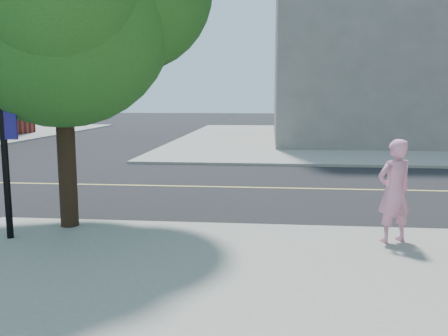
# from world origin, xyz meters

# --- Properties ---
(ground) EXTENTS (140.00, 140.00, 0.00)m
(ground) POSITION_xyz_m (0.00, 0.00, 0.00)
(ground) COLOR black
(ground) RESTS_ON ground
(road_ew) EXTENTS (140.00, 9.00, 0.01)m
(road_ew) POSITION_xyz_m (0.00, 4.50, 0.01)
(road_ew) COLOR black
(road_ew) RESTS_ON ground
(sidewalk_ne) EXTENTS (29.00, 25.00, 0.12)m
(sidewalk_ne) POSITION_xyz_m (13.50, 21.50, 0.06)
(sidewalk_ne) COLOR gray
(sidewalk_ne) RESTS_ON ground
(filler_ne) EXTENTS (18.00, 16.00, 14.00)m
(filler_ne) POSITION_xyz_m (14.00, 22.00, 7.12)
(filler_ne) COLOR slate
(filler_ne) RESTS_ON sidewalk_ne
(man_on_phone) EXTENTS (0.80, 0.68, 1.85)m
(man_on_phone) POSITION_xyz_m (6.95, -0.96, 1.04)
(man_on_phone) COLOR pink
(man_on_phone) RESTS_ON sidewalk_se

